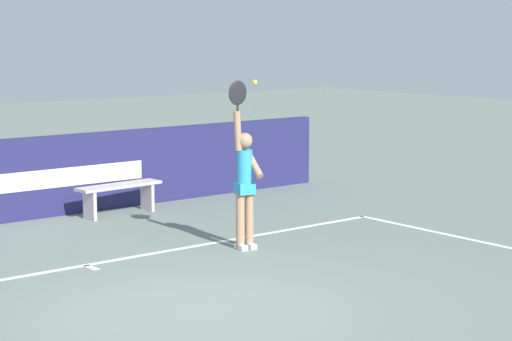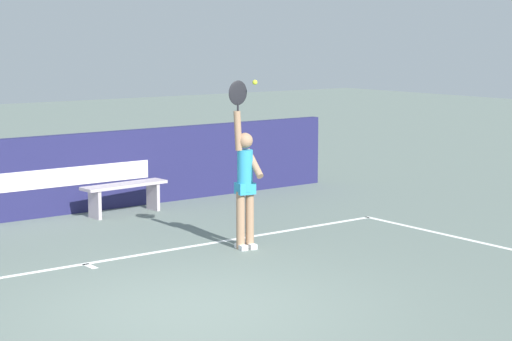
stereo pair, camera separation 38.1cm
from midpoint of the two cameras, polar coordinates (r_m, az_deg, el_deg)
ground_plane at (r=10.20m, az=-4.72°, el=-8.64°), size 60.00×60.00×0.00m
court_lines at (r=9.92m, az=-3.54°, el=-9.12°), size 10.39×5.93×0.00m
tennis_player at (r=12.80m, az=-1.57°, el=-0.59°), size 0.44×0.45×2.38m
tennis_ball at (r=12.55m, az=-0.95°, el=5.49°), size 0.07×0.07×0.07m
courtside_bench_near at (r=15.48m, az=-9.19°, el=-1.31°), size 1.54×0.47×0.52m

